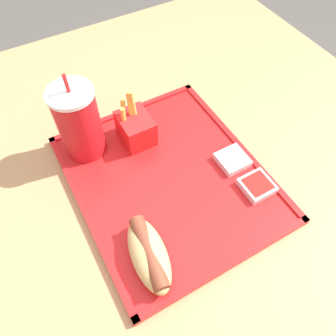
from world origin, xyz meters
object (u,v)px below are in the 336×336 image
at_px(fries_carton, 134,128).
at_px(sauce_cup_ketchup, 257,186).
at_px(soda_cup, 79,122).
at_px(hot_dog_far, 149,254).
at_px(sauce_cup_mayo, 232,160).

height_order(fries_carton, sauce_cup_ketchup, fries_carton).
relative_size(soda_cup, fries_carton, 1.65).
bearing_deg(hot_dog_far, fries_carton, -20.88).
bearing_deg(hot_dog_far, soda_cup, 0.76).
bearing_deg(fries_carton, hot_dog_far, 159.12).
bearing_deg(hot_dog_far, sauce_cup_mayo, -67.86).
xyz_separation_m(soda_cup, hot_dog_far, (-0.27, -0.00, -0.05)).
bearing_deg(fries_carton, sauce_cup_mayo, -136.88).
bearing_deg(sauce_cup_mayo, soda_cup, 53.58).
bearing_deg(soda_cup, sauce_cup_mayo, -126.42).
relative_size(soda_cup, sauce_cup_ketchup, 3.34).
distance_m(hot_dog_far, fries_carton, 0.26).
bearing_deg(hot_dog_far, sauce_cup_ketchup, -84.33).
distance_m(soda_cup, sauce_cup_mayo, 0.31).
bearing_deg(sauce_cup_mayo, hot_dog_far, 112.14).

